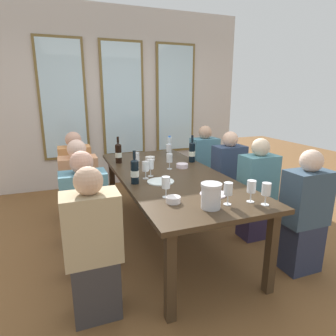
{
  "coord_description": "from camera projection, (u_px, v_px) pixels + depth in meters",
  "views": [
    {
      "loc": [
        -1.04,
        -2.71,
        1.56
      ],
      "look_at": [
        0.0,
        0.04,
        0.79
      ],
      "focal_mm": 30.68,
      "sensor_mm": 36.0,
      "label": 1
    }
  ],
  "objects": [
    {
      "name": "wine_bottle_2",
      "position": [
        118.0,
        153.0,
        3.44
      ],
      "size": [
        0.08,
        0.08,
        0.32
      ],
      "color": "black",
      "rests_on": "dining_table"
    },
    {
      "name": "tasting_bowl_2",
      "position": [
        173.0,
        200.0,
        2.21
      ],
      "size": [
        0.11,
        0.11,
        0.05
      ],
      "primitive_type": "cylinder",
      "color": "white",
      "rests_on": "dining_table"
    },
    {
      "name": "wine_bottle_1",
      "position": [
        135.0,
        171.0,
        2.66
      ],
      "size": [
        0.08,
        0.08,
        0.31
      ],
      "color": "black",
      "rests_on": "dining_table"
    },
    {
      "name": "tasting_bowl_1",
      "position": [
        182.0,
        166.0,
        3.24
      ],
      "size": [
        0.13,
        0.13,
        0.05
      ],
      "primitive_type": "cylinder",
      "color": "white",
      "rests_on": "dining_table"
    },
    {
      "name": "seated_person_6",
      "position": [
        80.0,
        195.0,
        3.01
      ],
      "size": [
        0.38,
        0.24,
        1.11
      ],
      "color": "#282843",
      "rests_on": "ground"
    },
    {
      "name": "seated_person_1",
      "position": [
        257.0,
        192.0,
        3.1
      ],
      "size": [
        0.38,
        0.24,
        1.11
      ],
      "color": "#312743",
      "rests_on": "ground"
    },
    {
      "name": "wine_glass_3",
      "position": [
        228.0,
        190.0,
        2.15
      ],
      "size": [
        0.07,
        0.07,
        0.17
      ],
      "color": "white",
      "rests_on": "dining_table"
    },
    {
      "name": "white_plate_1",
      "position": [
        213.0,
        194.0,
        2.39
      ],
      "size": [
        0.22,
        0.22,
        0.01
      ],
      "primitive_type": "cylinder",
      "color": "white",
      "rests_on": "dining_table"
    },
    {
      "name": "seated_person_7",
      "position": [
        228.0,
        178.0,
        3.62
      ],
      "size": [
        0.38,
        0.24,
        1.11
      ],
      "color": "#3A2C2C",
      "rests_on": "ground"
    },
    {
      "name": "wine_glass_1",
      "position": [
        169.0,
        158.0,
        3.16
      ],
      "size": [
        0.07,
        0.07,
        0.17
      ],
      "color": "white",
      "rests_on": "dining_table"
    },
    {
      "name": "ground_plane",
      "position": [
        169.0,
        237.0,
        3.2
      ],
      "size": [
        12.0,
        12.0,
        0.0
      ],
      "primitive_type": "plane",
      "color": "brown"
    },
    {
      "name": "white_plate_0",
      "position": [
        161.0,
        181.0,
        2.73
      ],
      "size": [
        0.26,
        0.26,
        0.01
      ],
      "primitive_type": "cylinder",
      "color": "white",
      "rests_on": "dining_table"
    },
    {
      "name": "wine_glass_2",
      "position": [
        266.0,
        190.0,
        2.14
      ],
      "size": [
        0.07,
        0.07,
        0.17
      ],
      "color": "white",
      "rests_on": "dining_table"
    },
    {
      "name": "metal_pitcher",
      "position": [
        211.0,
        196.0,
        2.09
      ],
      "size": [
        0.16,
        0.16,
        0.19
      ],
      "color": "silver",
      "rests_on": "dining_table"
    },
    {
      "name": "wine_glass_7",
      "position": [
        166.0,
        184.0,
        2.3
      ],
      "size": [
        0.07,
        0.07,
        0.17
      ],
      "color": "white",
      "rests_on": "dining_table"
    },
    {
      "name": "back_wall_with_windows",
      "position": [
        122.0,
        100.0,
        4.85
      ],
      "size": [
        4.24,
        0.1,
        2.9
      ],
      "color": "beige",
      "rests_on": "ground"
    },
    {
      "name": "water_bottle",
      "position": [
        169.0,
        145.0,
        4.04
      ],
      "size": [
        0.06,
        0.06,
        0.24
      ],
      "color": "white",
      "rests_on": "dining_table"
    },
    {
      "name": "seated_person_0",
      "position": [
        86.0,
        218.0,
        2.45
      ],
      "size": [
        0.38,
        0.24,
        1.11
      ],
      "color": "#2E2A44",
      "rests_on": "ground"
    },
    {
      "name": "seated_person_5",
      "position": [
        304.0,
        215.0,
        2.51
      ],
      "size": [
        0.38,
        0.24,
        1.11
      ],
      "color": "#282E43",
      "rests_on": "ground"
    },
    {
      "name": "seated_person_3",
      "position": [
        204.0,
        166.0,
        4.21
      ],
      "size": [
        0.38,
        0.24,
        1.11
      ],
      "color": "#322C3F",
      "rests_on": "ground"
    },
    {
      "name": "wine_glass_4",
      "position": [
        169.0,
        149.0,
        3.74
      ],
      "size": [
        0.07,
        0.07,
        0.17
      ],
      "color": "white",
      "rests_on": "dining_table"
    },
    {
      "name": "dining_table",
      "position": [
        169.0,
        179.0,
        3.03
      ],
      "size": [
        1.04,
        2.43,
        0.74
      ],
      "color": "#3B2B1B",
      "rests_on": "ground"
    },
    {
      "name": "seated_person_4",
      "position": [
        93.0,
        249.0,
        1.96
      ],
      "size": [
        0.38,
        0.24,
        1.11
      ],
      "color": "#363333",
      "rests_on": "ground"
    },
    {
      "name": "tasting_bowl_0",
      "position": [
        150.0,
        159.0,
        3.58
      ],
      "size": [
        0.12,
        0.12,
        0.05
      ],
      "primitive_type": "cylinder",
      "color": "white",
      "rests_on": "dining_table"
    },
    {
      "name": "wine_bottle_0",
      "position": [
        192.0,
        152.0,
        3.49
      ],
      "size": [
        0.08,
        0.08,
        0.33
      ],
      "color": "black",
      "rests_on": "dining_table"
    },
    {
      "name": "wine_glass_8",
      "position": [
        136.0,
        158.0,
        3.21
      ],
      "size": [
        0.07,
        0.07,
        0.17
      ],
      "color": "white",
      "rests_on": "dining_table"
    },
    {
      "name": "wine_glass_6",
      "position": [
        251.0,
        187.0,
        2.2
      ],
      "size": [
        0.07,
        0.07,
        0.17
      ],
      "color": "white",
      "rests_on": "dining_table"
    },
    {
      "name": "wine_glass_5",
      "position": [
        150.0,
        165.0,
        2.89
      ],
      "size": [
        0.07,
        0.07,
        0.17
      ],
      "color": "white",
      "rests_on": "dining_table"
    },
    {
      "name": "wine_glass_0",
      "position": [
        145.0,
        167.0,
        2.81
      ],
      "size": [
        0.07,
        0.07,
        0.17
      ],
      "color": "white",
      "rests_on": "dining_table"
    },
    {
      "name": "seated_person_2",
      "position": [
        77.0,
        178.0,
        3.59
      ],
      "size": [
        0.38,
        0.24,
        1.11
      ],
      "color": "#38323B",
      "rests_on": "ground"
    }
  ]
}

